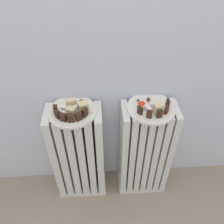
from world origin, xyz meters
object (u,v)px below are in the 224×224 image
(radiator_left, at_px, (79,155))
(plate_right, at_px, (151,108))
(radiator_right, at_px, (145,152))
(jam_bowl_right, at_px, (141,105))
(fork, at_px, (85,107))
(plate_left, at_px, (72,111))

(radiator_left, relative_size, plate_right, 2.77)
(radiator_right, distance_m, plate_right, 0.33)
(jam_bowl_right, xyz_separation_m, fork, (-0.26, 0.02, -0.01))
(radiator_right, bearing_deg, plate_right, 63.43)
(plate_right, height_order, fork, fork)
(jam_bowl_right, bearing_deg, radiator_left, 179.82)
(plate_right, xyz_separation_m, fork, (-0.31, 0.02, 0.01))
(jam_bowl_right, bearing_deg, plate_right, 1.17)
(radiator_right, relative_size, fork, 6.59)
(jam_bowl_right, bearing_deg, plate_left, 179.82)
(plate_left, bearing_deg, plate_right, 0.00)
(plate_right, distance_m, jam_bowl_right, 0.05)
(radiator_left, relative_size, jam_bowl_right, 15.15)
(radiator_right, xyz_separation_m, plate_left, (-0.37, 0.00, 0.33))
(radiator_right, distance_m, fork, 0.46)
(plate_left, distance_m, fork, 0.06)
(radiator_left, xyz_separation_m, plate_right, (0.37, -0.00, 0.33))
(radiator_left, xyz_separation_m, fork, (0.06, 0.02, 0.33))
(radiator_left, height_order, plate_right, plate_right)
(radiator_left, bearing_deg, plate_left, -63.43)
(radiator_left, height_order, plate_left, plate_left)
(jam_bowl_right, bearing_deg, radiator_right, 1.17)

